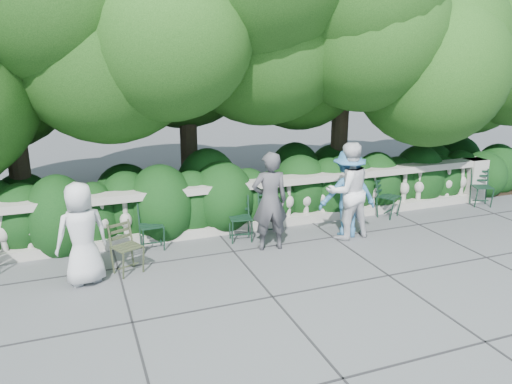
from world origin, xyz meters
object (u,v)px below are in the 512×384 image
object	(u,v)px
chair_weathered	(134,276)
person_older_blue	(348,194)
chair_a	(154,252)
chair_c	(242,243)
chair_f	(482,207)
person_businessman	(82,234)
person_woman_grey	(270,201)
person_casual_man	(347,191)
chair_e	(271,238)
chair_d	(394,218)

from	to	relation	value
chair_weathered	person_older_blue	size ratio (longest dim) A/B	0.50
chair_a	chair_c	bearing A→B (deg)	-7.24
chair_f	person_businessman	world-z (taller)	person_businessman
person_woman_grey	person_casual_man	xyz separation A→B (m)	(1.57, 0.02, 0.03)
chair_f	person_older_blue	size ratio (longest dim) A/B	0.50
chair_a	chair_weathered	size ratio (longest dim) A/B	1.00
person_casual_man	person_older_blue	world-z (taller)	person_casual_man
chair_weathered	person_casual_man	world-z (taller)	person_casual_man
person_older_blue	person_businessman	bearing A→B (deg)	16.53
person_businessman	person_older_blue	xyz separation A→B (m)	(4.78, 0.33, 0.04)
chair_e	person_woman_grey	distance (m)	1.03
chair_f	chair_weathered	size ratio (longest dim) A/B	1.00
chair_f	person_woman_grey	xyz separation A→B (m)	(-5.45, -0.52, 0.89)
chair_d	chair_f	world-z (taller)	same
chair_a	chair_d	bearing A→B (deg)	-0.90
chair_e	chair_f	world-z (taller)	same
chair_e	person_casual_man	distance (m)	1.69
chair_weathered	person_casual_man	distance (m)	4.14
chair_weathered	person_businessman	world-z (taller)	person_businessman
person_businessman	person_woman_grey	bearing A→B (deg)	169.25
person_casual_man	person_woman_grey	bearing A→B (deg)	-2.27
chair_f	person_casual_man	xyz separation A→B (m)	(-3.87, -0.50, 0.92)
chair_a	chair_e	bearing A→B (deg)	-3.77
person_older_blue	chair_a	bearing A→B (deg)	4.73
chair_d	person_older_blue	bearing A→B (deg)	170.55
chair_a	chair_weathered	xyz separation A→B (m)	(-0.47, -0.85, 0.00)
chair_d	chair_e	xyz separation A→B (m)	(-2.89, -0.14, 0.00)
person_casual_man	person_businessman	bearing A→B (deg)	0.52
chair_f	chair_weathered	xyz separation A→B (m)	(-7.90, -0.80, 0.00)
chair_a	person_older_blue	distance (m)	3.73
chair_d	chair_f	xyz separation A→B (m)	(2.33, -0.09, 0.00)
chair_c	person_casual_man	world-z (taller)	person_casual_man
chair_c	chair_f	xyz separation A→B (m)	(5.83, 0.12, 0.00)
chair_weathered	chair_e	bearing A→B (deg)	-7.96
chair_d	person_older_blue	distance (m)	1.79
chair_e	person_woman_grey	world-z (taller)	person_woman_grey
chair_a	person_casual_man	size ratio (longest dim) A/B	0.46
chair_a	person_woman_grey	world-z (taller)	person_woman_grey
chair_a	chair_e	xyz separation A→B (m)	(2.20, -0.09, 0.00)
chair_a	person_casual_man	world-z (taller)	person_casual_man
chair_e	chair_weathered	world-z (taller)	same
chair_e	person_businessman	world-z (taller)	person_businessman
chair_d	person_woman_grey	xyz separation A→B (m)	(-3.11, -0.61, 0.89)
chair_c	chair_e	bearing A→B (deg)	15.55
person_woman_grey	person_casual_man	size ratio (longest dim) A/B	0.97
chair_f	chair_weathered	bearing A→B (deg)	-152.34
chair_a	person_casual_man	bearing A→B (deg)	-10.26
chair_weathered	person_casual_man	xyz separation A→B (m)	(4.02, 0.29, 0.92)
person_businessman	chair_c	bearing A→B (deg)	178.02
chair_d	chair_weathered	world-z (taller)	same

